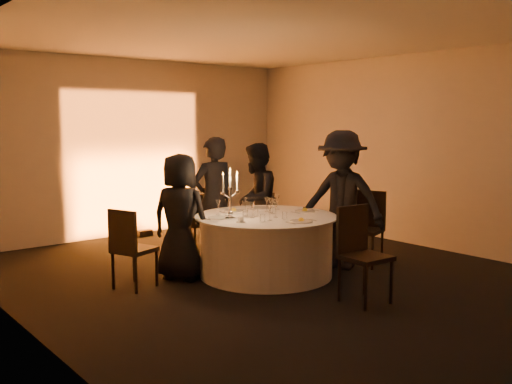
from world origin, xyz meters
TOP-DOWN VIEW (x-y plane):
  - floor at (0.00, 0.00)m, footprint 7.00×7.00m
  - ceiling at (0.00, 0.00)m, footprint 7.00×7.00m
  - wall_back at (0.00, 3.50)m, footprint 7.00×0.00m
  - wall_left at (-3.00, 0.00)m, footprint 0.00×7.00m
  - wall_right at (3.00, 0.00)m, footprint 0.00×7.00m
  - uplighter_fixture at (0.00, 3.20)m, footprint 0.25×0.12m
  - banquet_table at (0.00, 0.00)m, footprint 1.80×1.80m
  - chair_left at (-1.63, 0.53)m, footprint 0.53×0.53m
  - chair_back_left at (-0.05, 1.60)m, footprint 0.40×0.40m
  - chair_back_right at (0.93, 1.13)m, footprint 0.52×0.52m
  - chair_right at (1.44, -0.44)m, footprint 0.56×0.56m
  - chair_front at (0.11, -1.44)m, footprint 0.49×0.49m
  - guest_left at (-0.94, 0.53)m, footprint 0.81×0.91m
  - guest_back_left at (-0.07, 1.06)m, footprint 0.66×0.46m
  - guest_back_right at (0.67, 1.02)m, footprint 1.00×0.95m
  - guest_right at (1.01, -0.36)m, footprint 1.04×1.35m
  - plate_left at (-0.58, 0.22)m, footprint 0.36×0.25m
  - plate_back_left at (-0.13, 0.50)m, footprint 0.36×0.25m
  - plate_back_right at (0.31, 0.47)m, footprint 0.35×0.28m
  - plate_right at (0.59, -0.10)m, footprint 0.36×0.26m
  - plate_front at (0.02, -0.61)m, footprint 0.36×0.27m
  - coffee_cup at (-0.55, -0.18)m, footprint 0.11×0.11m
  - candelabra at (-0.51, 0.07)m, footprint 0.27×0.13m
  - wine_glass_a at (-0.21, -0.31)m, footprint 0.07×0.07m
  - wine_glass_b at (0.17, 0.11)m, footprint 0.07×0.07m
  - wine_glass_c at (0.21, 0.24)m, footprint 0.07×0.07m
  - wine_glass_d at (0.14, 0.04)m, footprint 0.07×0.07m
  - wine_glass_e at (-0.04, 0.38)m, footprint 0.07×0.07m
  - wine_glass_f at (0.44, 0.28)m, footprint 0.07×0.07m
  - wine_glass_g at (-0.24, -0.03)m, footprint 0.07×0.07m
  - wine_glass_h at (-0.44, 0.42)m, footprint 0.07×0.07m
  - wine_glass_i at (-0.00, -0.19)m, footprint 0.07×0.07m
  - tumbler_a at (-0.01, -0.36)m, footprint 0.07×0.07m
  - tumbler_b at (-0.15, 0.03)m, footprint 0.07×0.07m
  - tumbler_c at (-0.34, -0.33)m, footprint 0.07×0.07m
  - tumbler_d at (-0.23, 0.13)m, footprint 0.07×0.07m

SIDE VIEW (x-z plane):
  - floor at x=0.00m, z-range 0.00..0.00m
  - uplighter_fixture at x=0.00m, z-range 0.00..0.10m
  - banquet_table at x=0.00m, z-range 0.00..0.77m
  - chair_back_right at x=0.93m, z-range 0.05..0.90m
  - chair_back_left at x=-0.05m, z-range 0.05..0.94m
  - chair_left at x=-1.63m, z-range 0.06..1.01m
  - chair_right at x=1.44m, z-range 0.07..1.07m
  - chair_front at x=0.11m, z-range 0.07..1.11m
  - plate_left at x=-0.58m, z-range 0.77..0.78m
  - plate_back_right at x=0.31m, z-range 0.77..0.78m
  - guest_left at x=-0.94m, z-range 0.00..1.57m
  - plate_front at x=0.02m, z-range 0.75..0.83m
  - plate_right at x=0.59m, z-range 0.75..0.83m
  - plate_back_left at x=-0.13m, z-range 0.75..0.83m
  - coffee_cup at x=-0.55m, z-range 0.77..0.83m
  - tumbler_a at x=-0.01m, z-range 0.77..0.86m
  - tumbler_b at x=-0.15m, z-range 0.77..0.86m
  - tumbler_c at x=-0.34m, z-range 0.77..0.86m
  - tumbler_d at x=-0.23m, z-range 0.77..0.86m
  - guest_back_right at x=0.67m, z-range 0.00..1.64m
  - guest_back_left at x=-0.07m, z-range 0.00..1.74m
  - wine_glass_a at x=-0.21m, z-range 0.81..1.00m
  - wine_glass_b at x=0.17m, z-range 0.81..1.00m
  - wine_glass_c at x=0.21m, z-range 0.81..1.00m
  - wine_glass_d at x=0.14m, z-range 0.81..1.00m
  - wine_glass_e at x=-0.04m, z-range 0.81..1.00m
  - wine_glass_f at x=0.44m, z-range 0.81..1.00m
  - wine_glass_g at x=-0.24m, z-range 0.81..1.00m
  - wine_glass_h at x=-0.44m, z-range 0.81..1.00m
  - wine_glass_i at x=0.00m, z-range 0.81..1.00m
  - guest_right at x=1.01m, z-range 0.00..1.84m
  - candelabra at x=-0.51m, z-range 0.67..1.31m
  - wall_back at x=0.00m, z-range -2.00..5.00m
  - wall_left at x=-3.00m, z-range -2.00..5.00m
  - wall_right at x=3.00m, z-range -2.00..5.00m
  - ceiling at x=0.00m, z-range 3.00..3.00m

